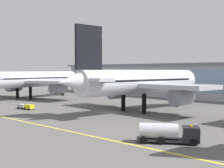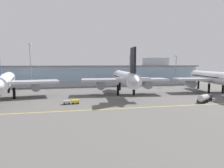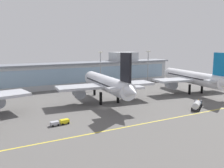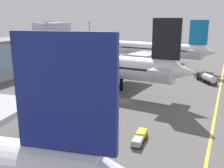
% 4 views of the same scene
% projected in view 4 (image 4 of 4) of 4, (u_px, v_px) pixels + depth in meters
% --- Properties ---
extents(ground_plane, '(189.83, 189.83, 0.00)m').
position_uv_depth(ground_plane, '(124.00, 101.00, 66.24)').
color(ground_plane, '#5B5956').
extents(taxiway_centreline_stripe, '(151.86, 0.50, 0.01)m').
position_uv_depth(taxiway_centreline_stripe, '(215.00, 113.00, 57.42)').
color(taxiway_centreline_stripe, yellow).
rests_on(taxiway_centreline_stripe, ground).
extents(airliner_near_right, '(40.89, 49.59, 20.64)m').
position_uv_depth(airliner_near_right, '(106.00, 66.00, 71.99)').
color(airliner_near_right, black).
rests_on(airliner_near_right, ground).
extents(airliner_far_right, '(39.51, 49.22, 20.02)m').
position_uv_depth(airliner_far_right, '(157.00, 50.00, 111.21)').
color(airliner_far_right, black).
rests_on(airliner_far_right, ground).
extents(fuel_tanker_truck, '(8.86, 7.06, 2.90)m').
position_uv_depth(fuel_tanker_truck, '(206.00, 78.00, 85.12)').
color(fuel_tanker_truck, black).
rests_on(fuel_tanker_truck, ground).
extents(baggage_tug_near, '(5.71, 2.17, 1.40)m').
position_uv_depth(baggage_tug_near, '(140.00, 137.00, 43.98)').
color(baggage_tug_near, black).
rests_on(baggage_tug_near, ground).
extents(apron_light_mast_centre, '(1.80, 1.80, 19.60)m').
position_uv_depth(apron_light_mast_centre, '(90.00, 35.00, 119.94)').
color(apron_light_mast_centre, gray).
rests_on(apron_light_mast_centre, ground).
extents(apron_light_mast_east, '(1.80, 1.80, 19.74)m').
position_uv_depth(apron_light_mast_east, '(48.00, 39.00, 91.98)').
color(apron_light_mast_east, gray).
rests_on(apron_light_mast_east, ground).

